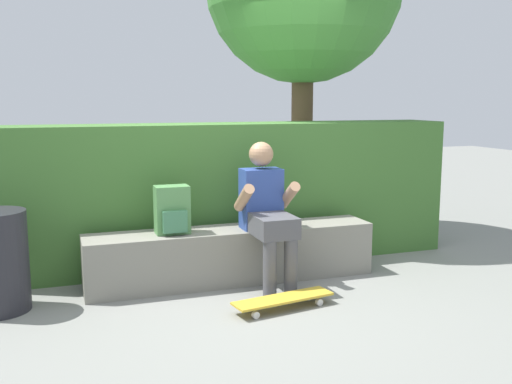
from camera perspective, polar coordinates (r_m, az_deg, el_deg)
The scene contains 6 objects.
ground_plane at distance 4.80m, azimuth -0.77°, elevation -10.13°, with size 24.00×24.00×0.00m, color gray.
bench_main at distance 5.13m, azimuth -2.33°, elevation -6.13°, with size 2.52×0.43×0.47m.
person_skater at distance 4.91m, azimuth 1.07°, elevation -1.67°, with size 0.49×0.62×1.22m.
skateboard_near_person at distance 4.51m, azimuth 2.66°, elevation -10.40°, with size 0.82×0.33×0.09m.
backpack_on_bench at distance 4.90m, azimuth -8.16°, elevation -1.80°, with size 0.28×0.23×0.40m.
hedge_row at distance 5.68m, azimuth -2.13°, elevation -0.10°, with size 4.33×0.60×1.35m.
Camera 1 is at (-1.43, -4.30, 1.58)m, focal length 41.06 mm.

